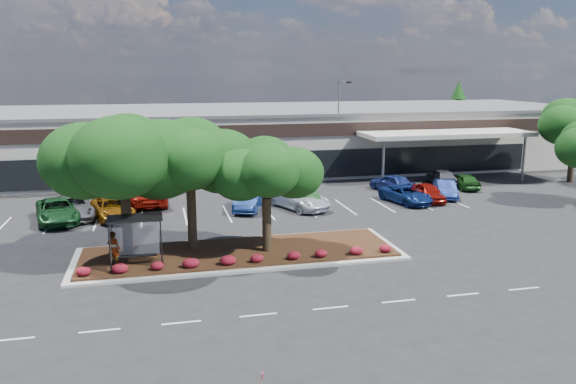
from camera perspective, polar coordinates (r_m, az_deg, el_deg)
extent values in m
plane|color=black|center=(28.38, 0.32, -8.66)|extent=(160.00, 160.00, 0.00)
cube|color=beige|center=(60.52, -7.29, 5.35)|extent=(80.00, 20.00, 6.00)
cube|color=#575659|center=(60.23, -7.37, 8.28)|extent=(80.40, 20.40, 0.30)
cube|color=black|center=(50.39, -6.12, 6.08)|extent=(80.00, 0.25, 1.20)
cube|color=black|center=(50.83, -6.03, 2.49)|extent=(60.00, 0.18, 2.60)
cube|color=#AB110C|center=(49.94, -12.98, 5.79)|extent=(6.00, 0.12, 1.00)
cube|color=beige|center=(54.37, 15.76, 5.71)|extent=(16.00, 5.00, 0.40)
cylinder|color=slate|center=(49.84, 9.64, 2.78)|extent=(0.24, 0.24, 4.20)
cylinder|color=slate|center=(56.73, 22.81, 3.13)|extent=(0.24, 0.24, 4.20)
cube|color=#ACACA6|center=(31.70, -4.93, -6.29)|extent=(18.00, 6.00, 0.15)
cube|color=#422415|center=(31.66, -4.93, -6.08)|extent=(17.20, 5.20, 0.12)
cube|color=silver|center=(24.68, -26.20, -13.28)|extent=(1.60, 0.12, 0.01)
cube|color=silver|center=(24.14, -18.59, -13.21)|extent=(1.60, 0.12, 0.01)
cube|color=silver|center=(24.01, -10.78, -12.90)|extent=(1.60, 0.12, 0.01)
cube|color=silver|center=(24.30, -3.04, -12.37)|extent=(1.60, 0.12, 0.01)
cube|color=silver|center=(25.01, 4.34, -11.65)|extent=(1.60, 0.12, 0.01)
cube|color=silver|center=(26.09, 11.18, -10.81)|extent=(1.60, 0.12, 0.01)
cube|color=silver|center=(27.51, 17.36, -9.92)|extent=(1.60, 0.12, 0.01)
cube|color=silver|center=(29.20, 22.85, -9.03)|extent=(1.60, 0.12, 0.01)
cube|color=silver|center=(41.83, -27.06, -3.14)|extent=(0.12, 5.00, 0.01)
cube|color=silver|center=(41.20, -23.01, -2.99)|extent=(0.12, 5.00, 0.01)
cube|color=silver|center=(40.77, -18.85, -2.81)|extent=(0.12, 5.00, 0.01)
cube|color=silver|center=(40.57, -14.64, -2.62)|extent=(0.12, 5.00, 0.01)
cube|color=silver|center=(40.59, -10.40, -2.42)|extent=(0.12, 5.00, 0.01)
cube|color=silver|center=(40.83, -6.19, -2.20)|extent=(0.12, 5.00, 0.01)
cube|color=silver|center=(41.28, -2.06, -1.97)|extent=(0.12, 5.00, 0.01)
cube|color=silver|center=(41.95, 1.97, -1.74)|extent=(0.12, 5.00, 0.01)
cube|color=silver|center=(42.81, 5.85, -1.51)|extent=(0.12, 5.00, 0.01)
cube|color=silver|center=(43.87, 9.55, -1.29)|extent=(0.12, 5.00, 0.01)
cube|color=silver|center=(45.10, 13.07, -1.07)|extent=(0.12, 5.00, 0.01)
cube|color=silver|center=(46.49, 16.39, -0.86)|extent=(0.12, 5.00, 0.01)
cylinder|color=black|center=(30.56, -17.48, -4.71)|extent=(0.08, 0.08, 2.50)
cylinder|color=black|center=(30.46, -12.78, -4.50)|extent=(0.08, 0.08, 2.50)
cylinder|color=black|center=(29.32, -17.65, -5.44)|extent=(0.08, 0.08, 2.50)
cylinder|color=black|center=(29.22, -12.75, -5.22)|extent=(0.08, 0.08, 2.50)
cube|color=black|center=(29.52, -15.31, -2.57)|extent=(2.75, 1.55, 0.10)
cube|color=silver|center=(30.45, -15.15, -4.39)|extent=(2.30, 0.03, 2.00)
cube|color=black|center=(30.34, -15.07, -6.27)|extent=(2.00, 0.35, 0.06)
cone|color=black|center=(80.74, 16.82, 7.69)|extent=(3.96, 3.96, 9.00)
imported|color=#594C47|center=(30.30, -17.30, -5.50)|extent=(0.79, 0.67, 1.84)
cube|color=#ACACA6|center=(54.05, 5.02, 1.59)|extent=(0.50, 0.50, 0.40)
cylinder|color=slate|center=(53.39, 5.11, 6.49)|extent=(0.14, 0.14, 8.89)
cube|color=slate|center=(53.36, 5.64, 11.10)|extent=(0.92, 0.37, 0.14)
cube|color=black|center=(53.60, 6.11, 11.02)|extent=(0.49, 0.37, 0.18)
cube|color=#E53C73|center=(17.99, -2.57, -18.10)|extent=(0.02, 0.14, 0.18)
imported|color=#505056|center=(42.09, -21.04, -1.45)|extent=(3.68, 5.94, 1.53)
imported|color=#14421D|center=(41.38, -22.40, -1.76)|extent=(3.73, 6.05, 1.56)
imported|color=#6B3E06|center=(41.06, -17.39, -1.60)|extent=(3.61, 5.57, 1.43)
imported|color=navy|center=(41.71, -3.94, -0.73)|extent=(3.22, 5.13, 1.60)
imported|color=silver|center=(42.01, 1.13, -0.65)|extent=(4.53, 6.05, 1.53)
imported|color=#1B441B|center=(42.84, 1.75, -0.34)|extent=(2.16, 5.05, 1.62)
imported|color=navy|center=(44.71, 11.88, -0.26)|extent=(3.32, 5.19, 1.33)
imported|color=maroon|center=(45.71, 14.08, -0.06)|extent=(1.94, 4.17, 1.38)
imported|color=navy|center=(47.48, 15.70, 0.30)|extent=(2.73, 4.43, 1.38)
imported|color=#742E0A|center=(47.93, -16.76, 0.43)|extent=(3.52, 4.83, 1.53)
imported|color=maroon|center=(44.55, -14.02, -0.22)|extent=(2.91, 5.90, 1.61)
imported|color=navy|center=(49.15, -3.52, 1.25)|extent=(2.42, 4.84, 1.58)
imported|color=black|center=(47.37, -3.66, 0.69)|extent=(2.38, 4.23, 1.36)
imported|color=maroon|center=(49.60, -0.29, 1.32)|extent=(2.69, 4.67, 1.50)
imported|color=navy|center=(48.74, 10.52, 0.93)|extent=(3.08, 4.79, 1.52)
imported|color=#4E4C53|center=(52.41, 15.35, 1.48)|extent=(2.38, 4.63, 1.51)
imported|color=#1B4C17|center=(51.45, 17.46, 1.07)|extent=(2.03, 4.14, 1.36)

